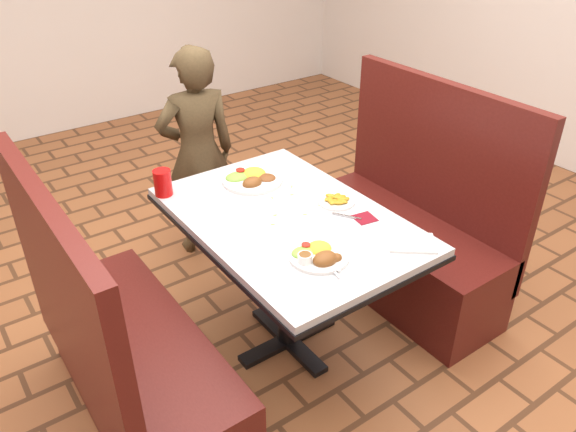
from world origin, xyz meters
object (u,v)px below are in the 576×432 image
object	(u,v)px
dining_table	(288,234)
far_dinner_plate	(252,176)
diner_person	(198,154)
booth_bench_right	(406,238)
red_tumbler	(163,183)
booth_bench_left	(130,362)
plantain_plate	(336,200)
near_dinner_plate	(319,253)

from	to	relation	value
dining_table	far_dinner_plate	size ratio (longest dim) A/B	4.11
diner_person	far_dinner_plate	size ratio (longest dim) A/B	4.33
booth_bench_right	red_tumbler	xyz separation A→B (m)	(-1.16, 0.50, 0.48)
dining_table	booth_bench_left	xyz separation A→B (m)	(-0.80, 0.00, -0.32)
plantain_plate	diner_person	bearing A→B (deg)	98.71
near_dinner_plate	plantain_plate	xyz separation A→B (m)	(0.34, 0.30, -0.02)
booth_bench_left	near_dinner_plate	distance (m)	0.90
booth_bench_right	plantain_plate	size ratio (longest dim) A/B	7.05
dining_table	near_dinner_plate	distance (m)	0.36
diner_person	near_dinner_plate	xyz separation A→B (m)	(-0.18, -1.36, 0.14)
booth_bench_left	booth_bench_right	distance (m)	1.60
booth_bench_left	red_tumbler	size ratio (longest dim) A/B	9.58
booth_bench_right	far_dinner_plate	bearing A→B (deg)	153.36
dining_table	booth_bench_left	world-z (taller)	booth_bench_left
diner_person	far_dinner_plate	bearing A→B (deg)	96.52
booth_bench_left	far_dinner_plate	world-z (taller)	booth_bench_left
diner_person	red_tumbler	distance (m)	0.72
booth_bench_left	plantain_plate	bearing A→B (deg)	-1.65
near_dinner_plate	far_dinner_plate	xyz separation A→B (m)	(0.14, 0.71, 0.00)
far_dinner_plate	booth_bench_left	bearing A→B (deg)	-156.09
diner_person	near_dinner_plate	bearing A→B (deg)	92.48
near_dinner_plate	red_tumbler	distance (m)	0.87
dining_table	diner_person	size ratio (longest dim) A/B	0.95
dining_table	plantain_plate	distance (m)	0.27
booth_bench_left	red_tumbler	xyz separation A→B (m)	(0.44, 0.50, 0.48)
diner_person	plantain_plate	xyz separation A→B (m)	(0.16, -1.07, 0.12)
booth_bench_left	plantain_plate	distance (m)	1.13
red_tumbler	dining_table	bearing A→B (deg)	-54.28
near_dinner_plate	far_dinner_plate	distance (m)	0.72
diner_person	plantain_plate	size ratio (longest dim) A/B	7.49
diner_person	booth_bench_right	bearing A→B (deg)	134.34
booth_bench_right	near_dinner_plate	distance (m)	1.05
booth_bench_left	near_dinner_plate	bearing A→B (deg)	-24.95
red_tumbler	plantain_plate	bearing A→B (deg)	-40.99
booth_bench_right	dining_table	bearing A→B (deg)	180.00
diner_person	plantain_plate	distance (m)	1.08
diner_person	red_tumbler	bearing A→B (deg)	59.92
dining_table	booth_bench_right	xyz separation A→B (m)	(0.80, 0.00, -0.32)
dining_table	far_dinner_plate	bearing A→B (deg)	82.56
diner_person	near_dinner_plate	size ratio (longest dim) A/B	5.29
diner_person	far_dinner_plate	world-z (taller)	diner_person
booth_bench_right	plantain_plate	bearing A→B (deg)	-176.84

